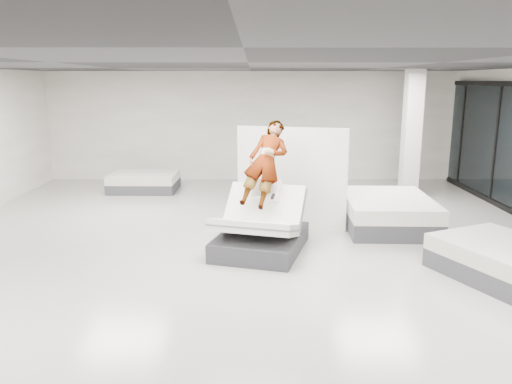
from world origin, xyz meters
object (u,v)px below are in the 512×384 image
divider_panel (291,178)px  flat_bed_left_far (144,182)px  flat_bed_right_far (387,212)px  remote (273,196)px  column (411,135)px  hero_bed (261,231)px  flat_bed_right_near (508,262)px  person (266,180)px

divider_panel → flat_bed_left_far: divider_panel is taller
flat_bed_right_far → remote: bearing=-147.0°
column → remote: bearing=-131.1°
hero_bed → flat_bed_right_near: hero_bed is taller
remote → flat_bed_left_far: 6.05m
person → flat_bed_left_far: person is taller
remote → column: (3.59, 4.11, 0.60)m
hero_bed → divider_panel: divider_panel is taller
hero_bed → remote: hero_bed is taller
flat_bed_right_far → column: 3.10m
person → column: column is taller
flat_bed_left_far → person: bearing=-55.3°
hero_bed → remote: 0.68m
person → flat_bed_right_near: (3.60, -1.61, -0.95)m
divider_panel → column: column is taller
person → flat_bed_right_far: person is taller
person → divider_panel: (0.54, 1.16, -0.20)m
flat_bed_right_far → flat_bed_right_near: size_ratio=0.96×
flat_bed_left_far → column: (6.89, -0.91, 1.36)m
hero_bed → flat_bed_right_near: 3.92m
flat_bed_right_far → column: bearing=64.9°
hero_bed → column: column is taller
person → flat_bed_right_far: bearing=40.9°
hero_bed → flat_bed_right_far: hero_bed is taller
hero_bed → person: person is taller
person → remote: person is taller
column → flat_bed_right_far: bearing=-115.1°
hero_bed → flat_bed_left_far: size_ratio=1.19×
divider_panel → remote: bearing=-88.3°
flat_bed_left_far → column: column is taller
flat_bed_right_far → flat_bed_left_far: flat_bed_right_far is taller
hero_bed → flat_bed_right_far: bearing=29.5°
person → divider_panel: size_ratio=0.77×
flat_bed_right_far → flat_bed_left_far: (-5.70, 3.46, -0.07)m
divider_panel → hero_bed: bearing=-96.1°
flat_bed_right_far → person: bearing=-155.2°
column → flat_bed_right_near: bearing=-91.1°
hero_bed → person: size_ratio=1.23×
divider_panel → flat_bed_right_near: bearing=-25.1°
remote → flat_bed_right_far: size_ratio=0.06×
remote → divider_panel: (0.43, 1.56, 0.02)m
column → hero_bed: bearing=-133.3°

